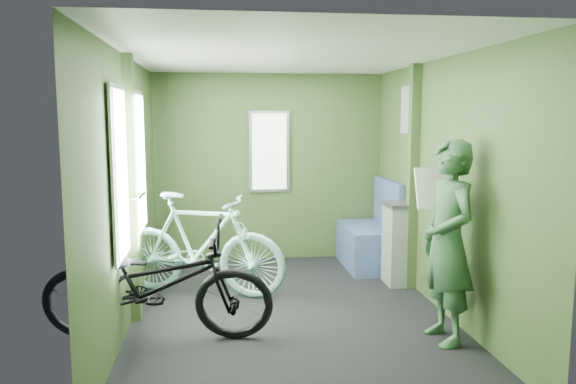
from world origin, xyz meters
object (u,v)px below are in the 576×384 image
passenger (448,242)px  bench_seat (370,242)px  waste_box (398,244)px  bicycle_black (158,342)px  bicycle_mint (201,296)px

passenger → bench_seat: passenger is taller
waste_box → bench_seat: size_ratio=0.85×
passenger → bench_seat: (-0.00, 2.24, -0.50)m
passenger → waste_box: size_ratio=1.83×
passenger → bench_seat: 2.29m
bicycle_black → bicycle_mint: bicycle_mint is taller
passenger → waste_box: bearing=170.4°
bicycle_black → waste_box: (2.38, 1.28, 0.44)m
bicycle_black → bicycle_mint: bearing=-8.0°
bicycle_mint → bench_seat: bearing=-46.1°
bench_seat → passenger: bearing=-90.0°
bicycle_black → passenger: passenger is taller
bicycle_black → bench_seat: (2.27, 1.99, 0.31)m
bicycle_mint → bench_seat: (1.96, 0.86, 0.31)m
bicycle_mint → bicycle_black: bearing=-174.7°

